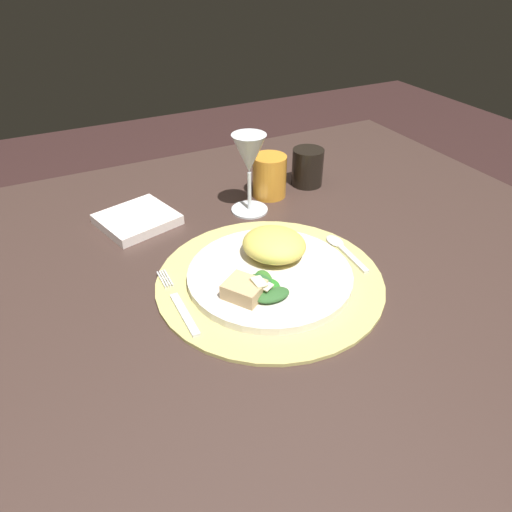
% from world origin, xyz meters
% --- Properties ---
extents(ground_plane, '(6.00, 6.00, 0.00)m').
position_xyz_m(ground_plane, '(0.00, 0.00, 0.00)').
color(ground_plane, '#311D1B').
extents(dining_table, '(1.19, 1.03, 0.71)m').
position_xyz_m(dining_table, '(0.00, 0.00, 0.60)').
color(dining_table, '#3C2B25').
rests_on(dining_table, ground).
extents(placemat, '(0.37, 0.37, 0.01)m').
position_xyz_m(placemat, '(-0.06, -0.06, 0.72)').
color(placemat, tan).
rests_on(placemat, dining_table).
extents(dinner_plate, '(0.27, 0.27, 0.01)m').
position_xyz_m(dinner_plate, '(-0.06, -0.06, 0.73)').
color(dinner_plate, silver).
rests_on(dinner_plate, placemat).
extents(pasta_serving, '(0.14, 0.14, 0.04)m').
position_xyz_m(pasta_serving, '(-0.03, -0.02, 0.76)').
color(pasta_serving, '#DDC855').
rests_on(pasta_serving, dinner_plate).
extents(salad_greens, '(0.07, 0.08, 0.03)m').
position_xyz_m(salad_greens, '(-0.09, -0.10, 0.74)').
color(salad_greens, '#2E5E2A').
rests_on(salad_greens, dinner_plate).
extents(bread_piece, '(0.07, 0.07, 0.02)m').
position_xyz_m(bread_piece, '(-0.12, -0.10, 0.75)').
color(bread_piece, tan).
rests_on(bread_piece, dinner_plate).
extents(fork, '(0.01, 0.17, 0.00)m').
position_xyz_m(fork, '(-0.21, -0.06, 0.72)').
color(fork, silver).
rests_on(fork, placemat).
extents(spoon, '(0.03, 0.12, 0.01)m').
position_xyz_m(spoon, '(0.10, -0.04, 0.72)').
color(spoon, silver).
rests_on(spoon, placemat).
extents(napkin, '(0.16, 0.16, 0.02)m').
position_xyz_m(napkin, '(-0.20, 0.22, 0.72)').
color(napkin, white).
rests_on(napkin, dining_table).
extents(wine_glass, '(0.07, 0.07, 0.16)m').
position_xyz_m(wine_glass, '(0.02, 0.17, 0.83)').
color(wine_glass, silver).
rests_on(wine_glass, dining_table).
extents(amber_tumbler, '(0.07, 0.07, 0.09)m').
position_xyz_m(amber_tumbler, '(0.09, 0.21, 0.76)').
color(amber_tumbler, orange).
rests_on(amber_tumbler, dining_table).
extents(dark_tumbler, '(0.07, 0.07, 0.08)m').
position_xyz_m(dark_tumbler, '(0.19, 0.22, 0.75)').
color(dark_tumbler, black).
rests_on(dark_tumbler, dining_table).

